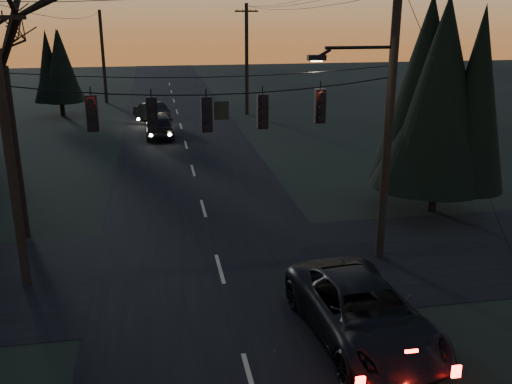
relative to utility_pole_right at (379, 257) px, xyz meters
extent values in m
cube|color=black|center=(-5.50, 10.00, 0.01)|extent=(8.00, 120.00, 0.02)
cube|color=black|center=(-5.50, 0.00, 0.01)|extent=(60.00, 7.00, 0.02)
cylinder|color=black|center=(-5.75, 0.00, 6.10)|extent=(11.50, 0.04, 0.04)
cylinder|color=black|center=(-12.36, 4.03, 3.13)|extent=(0.44, 0.44, 6.26)
cylinder|color=black|center=(3.96, 4.06, 0.80)|extent=(0.36, 0.36, 1.60)
cone|color=black|center=(3.96, 4.06, 4.74)|extent=(4.29, 4.29, 7.08)
cylinder|color=black|center=(-14.45, 29.91, 0.80)|extent=(0.36, 0.36, 1.60)
cone|color=black|center=(-14.45, 29.91, 3.55)|extent=(3.13, 3.13, 4.71)
imported|color=black|center=(-2.40, -4.79, 0.78)|extent=(3.08, 5.82, 1.56)
imported|color=black|center=(-7.03, 20.61, 0.77)|extent=(1.87, 4.56, 1.55)
imported|color=black|center=(-7.57, 26.53, 0.70)|extent=(2.87, 4.52, 1.41)
camera|label=1|loc=(-7.34, -16.89, 8.14)|focal=40.00mm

